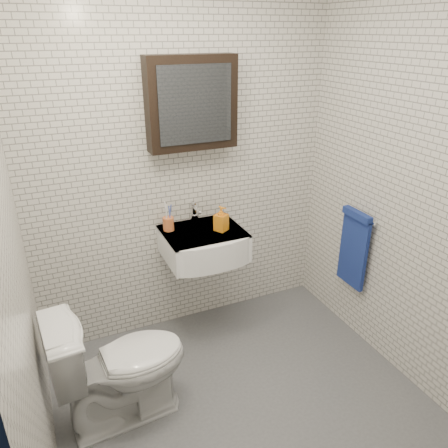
# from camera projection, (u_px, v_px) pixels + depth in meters

# --- Properties ---
(ground) EXTENTS (2.20, 2.00, 0.01)m
(ground) POSITION_uv_depth(u_px,v_px,m) (243.00, 402.00, 2.74)
(ground) COLOR #505258
(ground) RESTS_ON ground
(room_shell) EXTENTS (2.22, 2.02, 2.51)m
(room_shell) POSITION_uv_depth(u_px,v_px,m) (249.00, 180.00, 2.14)
(room_shell) COLOR silver
(room_shell) RESTS_ON ground
(washbasin) EXTENTS (0.55, 0.50, 0.20)m
(washbasin) POSITION_uv_depth(u_px,v_px,m) (205.00, 245.00, 3.06)
(washbasin) COLOR white
(washbasin) RESTS_ON room_shell
(faucet) EXTENTS (0.06, 0.20, 0.15)m
(faucet) POSITION_uv_depth(u_px,v_px,m) (195.00, 214.00, 3.16)
(faucet) COLOR silver
(faucet) RESTS_ON washbasin
(mirror_cabinet) EXTENTS (0.60, 0.15, 0.60)m
(mirror_cabinet) POSITION_uv_depth(u_px,v_px,m) (192.00, 103.00, 2.83)
(mirror_cabinet) COLOR black
(mirror_cabinet) RESTS_ON room_shell
(towel_rail) EXTENTS (0.09, 0.30, 0.58)m
(towel_rail) POSITION_uv_depth(u_px,v_px,m) (354.00, 246.00, 3.12)
(towel_rail) COLOR silver
(towel_rail) RESTS_ON room_shell
(toothbrush_cup) EXTENTS (0.10, 0.10, 0.21)m
(toothbrush_cup) POSITION_uv_depth(u_px,v_px,m) (168.00, 223.00, 3.04)
(toothbrush_cup) COLOR #D16834
(toothbrush_cup) RESTS_ON washbasin
(soap_bottle) EXTENTS (0.11, 0.11, 0.18)m
(soap_bottle) POSITION_uv_depth(u_px,v_px,m) (221.00, 219.00, 3.03)
(soap_bottle) COLOR orange
(soap_bottle) RESTS_ON washbasin
(toilet) EXTENTS (0.79, 0.49, 0.77)m
(toilet) POSITION_uv_depth(u_px,v_px,m) (121.00, 364.00, 2.50)
(toilet) COLOR white
(toilet) RESTS_ON ground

